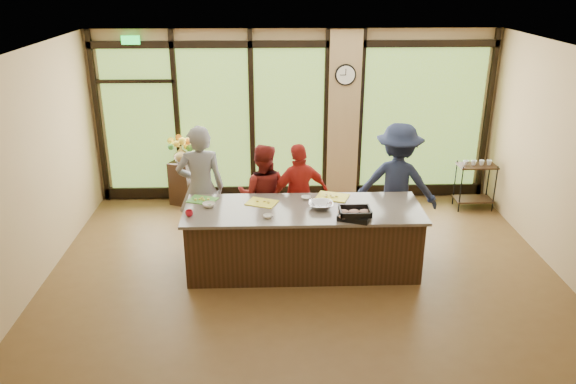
{
  "coord_description": "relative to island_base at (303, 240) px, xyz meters",
  "views": [
    {
      "loc": [
        -0.43,
        -6.61,
        3.91
      ],
      "look_at": [
        -0.2,
        0.4,
        1.12
      ],
      "focal_mm": 35.0,
      "sensor_mm": 36.0,
      "label": 1
    }
  ],
  "objects": [
    {
      "name": "floor",
      "position": [
        0.0,
        -0.3,
        -0.44
      ],
      "size": [
        7.0,
        7.0,
        0.0
      ],
      "primitive_type": "plane",
      "color": "brown",
      "rests_on": "ground"
    },
    {
      "name": "ceiling",
      "position": [
        0.0,
        -0.3,
        2.56
      ],
      "size": [
        7.0,
        7.0,
        0.0
      ],
      "primitive_type": "plane",
      "rotation": [
        3.14,
        0.0,
        0.0
      ],
      "color": "silver",
      "rests_on": "back_wall"
    },
    {
      "name": "back_wall",
      "position": [
        0.0,
        2.7,
        1.06
      ],
      "size": [
        7.0,
        0.0,
        7.0
      ],
      "primitive_type": "plane",
      "rotation": [
        1.57,
        0.0,
        0.0
      ],
      "color": "tan",
      "rests_on": "floor"
    },
    {
      "name": "left_wall",
      "position": [
        -3.5,
        -0.3,
        1.06
      ],
      "size": [
        0.0,
        6.0,
        6.0
      ],
      "primitive_type": "plane",
      "rotation": [
        1.57,
        0.0,
        1.57
      ],
      "color": "tan",
      "rests_on": "floor"
    },
    {
      "name": "window_wall",
      "position": [
        0.16,
        2.65,
        0.95
      ],
      "size": [
        6.9,
        0.12,
        3.0
      ],
      "color": "tan",
      "rests_on": "floor"
    },
    {
      "name": "island_base",
      "position": [
        0.0,
        0.0,
        0.0
      ],
      "size": [
        3.1,
        1.0,
        0.88
      ],
      "primitive_type": "cube",
      "color": "black",
      "rests_on": "floor"
    },
    {
      "name": "countertop",
      "position": [
        0.0,
        0.0,
        0.46
      ],
      "size": [
        3.2,
        1.1,
        0.04
      ],
      "primitive_type": "cube",
      "color": "slate",
      "rests_on": "island_base"
    },
    {
      "name": "wall_clock",
      "position": [
        0.85,
        2.57,
        1.81
      ],
      "size": [
        0.36,
        0.04,
        0.36
      ],
      "color": "black",
      "rests_on": "window_wall"
    },
    {
      "name": "cook_left",
      "position": [
        -1.45,
        0.72,
        0.5
      ],
      "size": [
        0.74,
        0.54,
        1.89
      ],
      "primitive_type": "imported",
      "rotation": [
        0.0,
        0.0,
        3.27
      ],
      "color": "slate",
      "rests_on": "floor"
    },
    {
      "name": "cook_midleft",
      "position": [
        -0.56,
        0.84,
        0.34
      ],
      "size": [
        0.82,
        0.68,
        1.56
      ],
      "primitive_type": "imported",
      "rotation": [
        0.0,
        0.0,
        3.02
      ],
      "color": "maroon",
      "rests_on": "floor"
    },
    {
      "name": "cook_midright",
      "position": [
        -0.01,
        0.77,
        0.35
      ],
      "size": [
        1.01,
        0.7,
        1.59
      ],
      "primitive_type": "imported",
      "rotation": [
        0.0,
        0.0,
        3.52
      ],
      "color": "#A62019",
      "rests_on": "floor"
    },
    {
      "name": "cook_right",
      "position": [
        1.45,
        0.84,
        0.49
      ],
      "size": [
        1.36,
        1.03,
        1.86
      ],
      "primitive_type": "imported",
      "rotation": [
        0.0,
        0.0,
        2.82
      ],
      "color": "#1C233D",
      "rests_on": "floor"
    },
    {
      "name": "roasting_pan",
      "position": [
        0.64,
        -0.37,
        0.52
      ],
      "size": [
        0.49,
        0.44,
        0.07
      ],
      "primitive_type": "cube",
      "rotation": [
        0.0,
        0.0,
        -0.39
      ],
      "color": "black",
      "rests_on": "countertop"
    },
    {
      "name": "mixing_bowl",
      "position": [
        0.23,
        -0.01,
        0.52
      ],
      "size": [
        0.33,
        0.33,
        0.08
      ],
      "primitive_type": "imported",
      "rotation": [
        0.0,
        0.0,
        0.0
      ],
      "color": "silver",
      "rests_on": "countertop"
    },
    {
      "name": "cutting_board_left",
      "position": [
        -1.39,
        0.32,
        0.49
      ],
      "size": [
        0.45,
        0.4,
        0.01
      ],
      "primitive_type": "cube",
      "rotation": [
        0.0,
        0.0,
        -0.35
      ],
      "color": "#4B9837",
      "rests_on": "countertop"
    },
    {
      "name": "cutting_board_center",
      "position": [
        -0.56,
        0.19,
        0.49
      ],
      "size": [
        0.48,
        0.43,
        0.01
      ],
      "primitive_type": "cube",
      "rotation": [
        0.0,
        0.0,
        -0.39
      ],
      "color": "yellow",
      "rests_on": "countertop"
    },
    {
      "name": "cutting_board_right",
      "position": [
        0.43,
        0.38,
        0.49
      ],
      "size": [
        0.52,
        0.45,
        0.01
      ],
      "primitive_type": "cube",
      "rotation": [
        0.0,
        0.0,
        -0.35
      ],
      "color": "yellow",
      "rests_on": "countertop"
    },
    {
      "name": "prep_bowl_near",
      "position": [
        -1.27,
        0.09,
        0.51
      ],
      "size": [
        0.18,
        0.18,
        0.05
      ],
      "primitive_type": "imported",
      "rotation": [
        0.0,
        0.0,
        0.07
      ],
      "color": "silver",
      "rests_on": "countertop"
    },
    {
      "name": "prep_bowl_mid",
      "position": [
        -0.48,
        -0.3,
        0.5
      ],
      "size": [
        0.12,
        0.12,
        0.04
      ],
      "primitive_type": "imported",
      "rotation": [
        0.0,
        0.0,
        0.03
      ],
      "color": "silver",
      "rests_on": "countertop"
    },
    {
      "name": "prep_bowl_far",
      "position": [
        0.06,
        0.33,
        0.5
      ],
      "size": [
        0.14,
        0.14,
        0.03
      ],
      "primitive_type": "imported",
      "rotation": [
        0.0,
        0.0,
        -0.06
      ],
      "color": "silver",
      "rests_on": "countertop"
    },
    {
      "name": "red_ramekin",
      "position": [
        -1.5,
        -0.21,
        0.52
      ],
      "size": [
        0.1,
        0.1,
        0.08
      ],
      "primitive_type": "imported",
      "rotation": [
        0.0,
        0.0,
        0.01
      ],
      "color": "red",
      "rests_on": "countertop"
    },
    {
      "name": "flower_stand",
      "position": [
        -1.99,
        2.45,
        -0.05
      ],
      "size": [
        0.51,
        0.51,
        0.77
      ],
      "primitive_type": "cube",
      "rotation": [
        0.0,
        0.0,
        -0.41
      ],
      "color": "black",
      "rests_on": "floor"
    },
    {
      "name": "flower_vase",
      "position": [
        -1.99,
        2.45,
        0.47
      ],
      "size": [
        0.36,
        0.36,
        0.29
      ],
      "primitive_type": "imported",
      "rotation": [
        0.0,
        0.0,
        0.43
      ],
      "color": "#947E50",
      "rests_on": "flower_stand"
    },
    {
      "name": "bar_cart",
      "position": [
        3.1,
        2.05,
        0.09
      ],
      "size": [
        0.64,
        0.37,
        0.88
      ],
      "rotation": [
        0.0,
        0.0,
        0.0
      ],
      "color": "black",
      "rests_on": "floor"
    }
  ]
}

